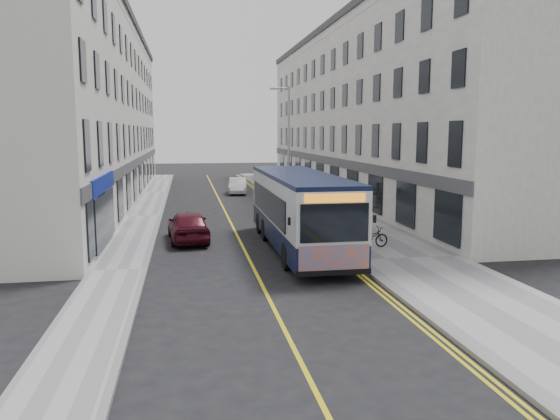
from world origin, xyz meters
name	(u,v)px	position (x,y,z in m)	size (l,w,h in m)	color
ground	(249,260)	(0.00, 0.00, 0.00)	(140.00, 140.00, 0.00)	black
pavement_east	(325,212)	(6.25, 12.00, 0.06)	(4.50, 64.00, 0.12)	gray
pavement_west	(144,216)	(-5.00, 12.00, 0.06)	(2.00, 64.00, 0.12)	gray
kerb_east	(291,213)	(4.00, 12.00, 0.07)	(0.18, 64.00, 0.13)	slate
kerb_west	(161,216)	(-4.00, 12.00, 0.07)	(0.18, 64.00, 0.13)	slate
road_centre_line	(227,215)	(0.00, 12.00, 0.00)	(0.12, 64.00, 0.01)	gold
road_dbl_yellow_inner	(284,214)	(3.55, 12.00, 0.00)	(0.10, 64.00, 0.01)	gold
road_dbl_yellow_outer	(287,214)	(3.75, 12.00, 0.00)	(0.10, 64.00, 0.01)	gold
terrace_east	(362,114)	(11.50, 21.00, 6.50)	(6.00, 46.00, 13.00)	white
terrace_west	(94,113)	(-9.00, 21.00, 6.50)	(6.00, 46.00, 13.00)	silver
streetlamp	(288,143)	(4.17, 14.00, 4.38)	(1.32, 0.18, 8.00)	#9A9CA2
city_bus	(299,208)	(2.37, 1.56, 1.81)	(2.66, 11.41, 3.31)	black
bicycle	(369,237)	(5.33, 0.85, 0.57)	(0.60, 1.72, 0.90)	black
pedestrian_near	(354,200)	(7.48, 10.01, 1.05)	(0.68, 0.45, 1.87)	brown
pedestrian_far	(332,196)	(6.88, 12.74, 0.96)	(0.81, 0.63, 1.67)	black
car_white	(238,186)	(1.80, 23.85, 0.66)	(1.40, 4.02, 1.32)	silver
car_maroon	(188,226)	(-2.38, 4.24, 0.74)	(1.75, 4.36, 1.49)	#450B17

